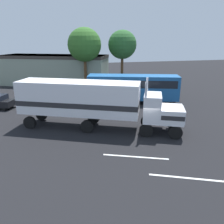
# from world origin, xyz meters

# --- Properties ---
(ground_plane) EXTENTS (120.00, 120.00, 0.00)m
(ground_plane) POSITION_xyz_m (0.00, 0.00, 0.00)
(ground_plane) COLOR black
(lane_stripe_near) EXTENTS (4.12, 1.86, 0.01)m
(lane_stripe_near) POSITION_xyz_m (-2.71, -3.50, 0.01)
(lane_stripe_near) COLOR silver
(lane_stripe_near) RESTS_ON ground_plane
(lane_stripe_mid) EXTENTS (4.08, 1.95, 0.01)m
(lane_stripe_mid) POSITION_xyz_m (-0.66, -6.55, 0.01)
(lane_stripe_mid) COLOR silver
(lane_stripe_mid) RESTS_ON ground_plane
(semi_truck) EXTENTS (13.88, 8.28, 4.50)m
(semi_truck) POSITION_xyz_m (-4.68, 2.42, 2.52)
(semi_truck) COLOR white
(semi_truck) RESTS_ON ground_plane
(person_bystander) EXTENTS (0.44, 0.47, 1.63)m
(person_bystander) POSITION_xyz_m (-3.54, 4.68, 0.89)
(person_bystander) COLOR #2D3347
(person_bystander) RESTS_ON ground_plane
(parked_bus) EXTENTS (11.24, 5.92, 3.40)m
(parked_bus) POSITION_xyz_m (1.73, 9.61, 2.07)
(parked_bus) COLOR #1E5999
(parked_bus) RESTS_ON ground_plane
(tree_left) EXTENTS (4.99, 4.99, 9.32)m
(tree_left) POSITION_xyz_m (-2.87, 18.49, 6.79)
(tree_left) COLOR brown
(tree_left) RESTS_ON ground_plane
(tree_center) EXTENTS (4.58, 4.58, 9.07)m
(tree_center) POSITION_xyz_m (3.45, 19.90, 6.74)
(tree_center) COLOR brown
(tree_center) RESTS_ON ground_plane
(building_backdrop) EXTENTS (18.94, 13.12, 5.05)m
(building_backdrop) POSITION_xyz_m (-7.44, 24.35, 2.73)
(building_backdrop) COLOR gray
(building_backdrop) RESTS_ON ground_plane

